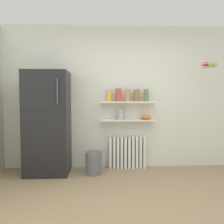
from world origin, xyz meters
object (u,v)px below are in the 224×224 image
object	(u,v)px
storage_jar_2	(128,96)
vase	(120,114)
storage_jar_0	(109,96)
storage_jar_1	(118,95)
shelf_bowl	(146,117)
radiator	(127,152)
hanging_fruit_basket	(209,65)
trash_bin	(94,163)
refrigerator	(48,123)
storage_jar_4	(146,95)
storage_jar_3	(137,95)

from	to	relation	value
storage_jar_2	vase	distance (m)	0.36
storage_jar_0	storage_jar_2	xyz separation A→B (m)	(0.34, 0.00, 0.00)
storage_jar_0	storage_jar_1	distance (m)	0.17
storage_jar_0	shelf_bowl	world-z (taller)	storage_jar_0
storage_jar_0	radiator	bearing A→B (deg)	5.10
storage_jar_0	hanging_fruit_basket	distance (m)	1.77
storage_jar_0	hanging_fruit_basket	bearing A→B (deg)	-11.96
trash_bin	refrigerator	bearing A→B (deg)	172.29
refrigerator	hanging_fruit_basket	world-z (taller)	hanging_fruit_basket
storage_jar_4	trash_bin	bearing A→B (deg)	-161.91
storage_jar_1	vase	bearing A→B (deg)	0.00
vase	trash_bin	world-z (taller)	vase
radiator	storage_jar_3	size ratio (longest dim) A/B	3.01
refrigerator	storage_jar_1	bearing A→B (deg)	9.44
storage_jar_1	storage_jar_2	world-z (taller)	storage_jar_1
refrigerator	vase	world-z (taller)	refrigerator
radiator	storage_jar_3	bearing A→B (deg)	-10.12
refrigerator	storage_jar_0	xyz separation A→B (m)	(1.05, 0.20, 0.46)
storage_jar_0	vase	size ratio (longest dim) A/B	1.05
shelf_bowl	radiator	bearing A→B (deg)	174.83
refrigerator	storage_jar_0	distance (m)	1.16
radiator	shelf_bowl	xyz separation A→B (m)	(0.33, -0.03, 0.65)
radiator	storage_jar_0	distance (m)	1.09
refrigerator	hanging_fruit_basket	bearing A→B (deg)	-3.13
storage_jar_4	hanging_fruit_basket	bearing A→B (deg)	-19.64
storage_jar_0	trash_bin	bearing A→B (deg)	-131.25
refrigerator	storage_jar_4	bearing A→B (deg)	6.70
storage_jar_3	trash_bin	size ratio (longest dim) A/B	0.59
radiator	trash_bin	xyz separation A→B (m)	(-0.61, -0.34, -0.10)
storage_jar_2	hanging_fruit_basket	distance (m)	1.45
storage_jar_0	hanging_fruit_basket	size ratio (longest dim) A/B	0.72
hanging_fruit_basket	storage_jar_3	bearing A→B (deg)	163.05
vase	storage_jar_4	bearing A→B (deg)	0.00
refrigerator	radiator	distance (m)	1.52
storage_jar_3	shelf_bowl	xyz separation A→B (m)	(0.16, -0.00, -0.40)
radiator	trash_bin	world-z (taller)	radiator
vase	shelf_bowl	distance (m)	0.47
storage_jar_1	storage_jar_3	world-z (taller)	storage_jar_1
storage_jar_4	vase	distance (m)	0.58
refrigerator	storage_jar_0	bearing A→B (deg)	10.92
storage_jar_1	storage_jar_4	bearing A→B (deg)	0.00
storage_jar_1	storage_jar_3	distance (m)	0.34
trash_bin	hanging_fruit_basket	world-z (taller)	hanging_fruit_basket
refrigerator	storage_jar_2	bearing A→B (deg)	8.31
radiator	shelf_bowl	bearing A→B (deg)	-5.17
radiator	trash_bin	bearing A→B (deg)	-150.87
radiator	storage_jar_4	world-z (taller)	storage_jar_4
refrigerator	vase	distance (m)	1.28
radiator	hanging_fruit_basket	world-z (taller)	hanging_fruit_basket
storage_jar_0	storage_jar_2	size ratio (longest dim) A/B	0.97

